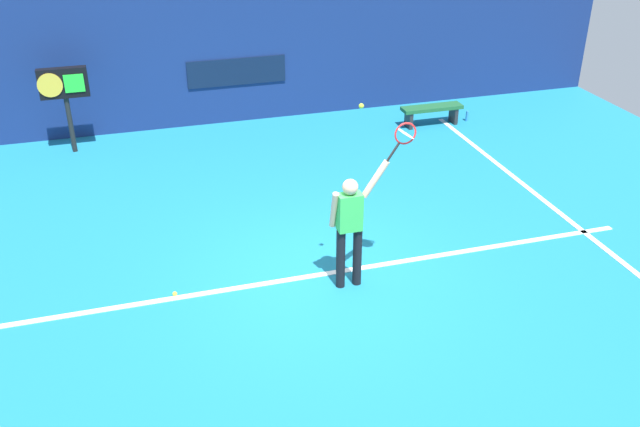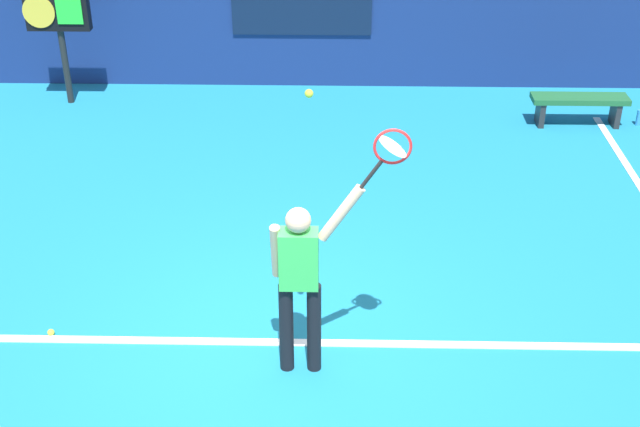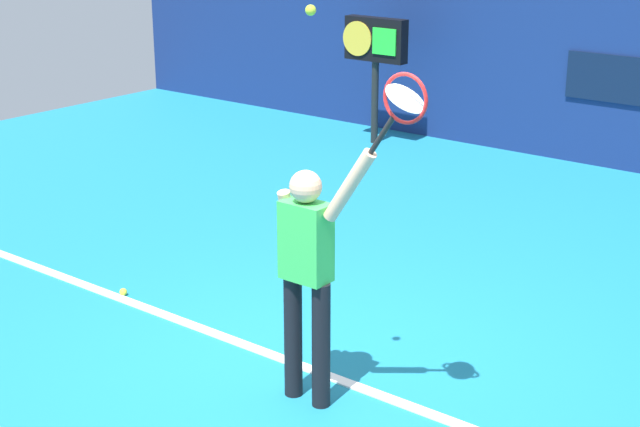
{
  "view_description": "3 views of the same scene",
  "coord_description": "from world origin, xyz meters",
  "px_view_note": "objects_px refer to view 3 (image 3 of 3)",
  "views": [
    {
      "loc": [
        -2.55,
        -8.44,
        5.73
      ],
      "look_at": [
        -0.11,
        -0.17,
        1.13
      ],
      "focal_mm": 39.46,
      "sensor_mm": 36.0,
      "label": 1
    },
    {
      "loc": [
        0.58,
        -6.6,
        5.22
      ],
      "look_at": [
        0.44,
        -0.11,
        1.5
      ],
      "focal_mm": 48.52,
      "sensor_mm": 36.0,
      "label": 2
    },
    {
      "loc": [
        4.12,
        -5.12,
        3.44
      ],
      "look_at": [
        0.06,
        0.04,
        1.24
      ],
      "focal_mm": 54.48,
      "sensor_mm": 36.0,
      "label": 3
    }
  ],
  "objects_px": {
    "tennis_player": "(308,267)",
    "scoreboard_clock": "(375,46)",
    "tennis_racket": "(402,103)",
    "spare_ball": "(123,292)",
    "tennis_ball": "(311,10)"
  },
  "relations": [
    {
      "from": "tennis_ball",
      "to": "spare_ball",
      "type": "xyz_separation_m",
      "value": [
        -2.55,
        0.5,
        -2.71
      ]
    },
    {
      "from": "tennis_racket",
      "to": "tennis_ball",
      "type": "xyz_separation_m",
      "value": [
        -0.64,
        -0.07,
        0.5
      ]
    },
    {
      "from": "scoreboard_clock",
      "to": "spare_ball",
      "type": "distance_m",
      "value": 6.2
    },
    {
      "from": "tennis_player",
      "to": "tennis_ball",
      "type": "relative_size",
      "value": 28.23
    },
    {
      "from": "tennis_racket",
      "to": "spare_ball",
      "type": "height_order",
      "value": "tennis_racket"
    },
    {
      "from": "tennis_ball",
      "to": "scoreboard_clock",
      "type": "height_order",
      "value": "tennis_ball"
    },
    {
      "from": "spare_ball",
      "to": "tennis_player",
      "type": "bearing_deg",
      "value": -9.77
    },
    {
      "from": "tennis_player",
      "to": "tennis_ball",
      "type": "bearing_deg",
      "value": -38.33
    },
    {
      "from": "scoreboard_clock",
      "to": "tennis_racket",
      "type": "bearing_deg",
      "value": -53.82
    },
    {
      "from": "tennis_ball",
      "to": "scoreboard_clock",
      "type": "xyz_separation_m",
      "value": [
        -3.97,
        6.38,
        -1.36
      ]
    },
    {
      "from": "tennis_ball",
      "to": "spare_ball",
      "type": "relative_size",
      "value": 1.0
    },
    {
      "from": "tennis_racket",
      "to": "tennis_ball",
      "type": "distance_m",
      "value": 0.82
    },
    {
      "from": "tennis_player",
      "to": "tennis_racket",
      "type": "relative_size",
      "value": 3.21
    },
    {
      "from": "tennis_player",
      "to": "scoreboard_clock",
      "type": "bearing_deg",
      "value": 121.62
    },
    {
      "from": "tennis_player",
      "to": "scoreboard_clock",
      "type": "distance_m",
      "value": 7.42
    }
  ]
}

